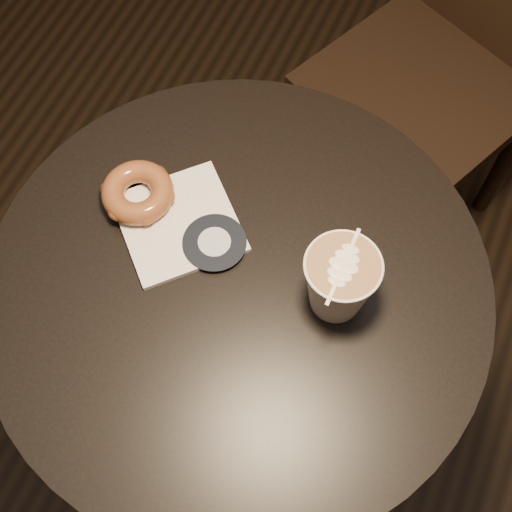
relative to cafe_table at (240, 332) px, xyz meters
name	(u,v)px	position (x,y,z in m)	size (l,w,h in m)	color
cafe_table	(240,332)	(0.00, 0.00, 0.00)	(0.70, 0.70, 0.75)	black
chair	(467,26)	(0.15, 0.75, 0.03)	(0.54, 0.54, 1.03)	black
pastry_bag	(179,223)	(-0.11, 0.05, 0.20)	(0.16, 0.16, 0.01)	white
doughnut	(138,192)	(-0.18, 0.06, 0.22)	(0.10, 0.10, 0.03)	brown
latte_cup	(339,283)	(0.13, 0.03, 0.25)	(0.10, 0.10, 0.11)	silver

